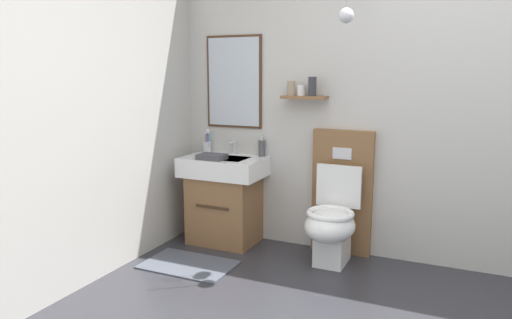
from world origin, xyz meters
name	(u,v)px	position (x,y,z in m)	size (l,w,h in m)	color
wall_back	(450,95)	(-0.01, 1.67, 1.28)	(4.61, 0.61, 2.56)	beige
wall_left	(35,100)	(-2.24, 0.00, 1.28)	(0.12, 3.47, 2.56)	beige
bath_mat	(189,265)	(-1.73, 0.83, 0.01)	(0.68, 0.44, 0.01)	#474C56
vanity_sink_left	(225,197)	(-1.73, 1.42, 0.40)	(0.68, 0.47, 0.74)	brown
tap_on_left_sink	(233,146)	(-1.73, 1.59, 0.81)	(0.03, 0.13, 0.11)	silver
toilet	(336,213)	(-0.76, 1.41, 0.38)	(0.48, 0.63, 1.00)	brown
toothbrush_cup	(207,146)	(-1.99, 1.57, 0.80)	(0.07, 0.07, 0.20)	silver
soap_dispenser	(262,148)	(-1.46, 1.58, 0.81)	(0.06, 0.06, 0.17)	#4C4C51
folded_hand_towel	(212,157)	(-1.77, 1.28, 0.76)	(0.22, 0.16, 0.04)	#47474C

